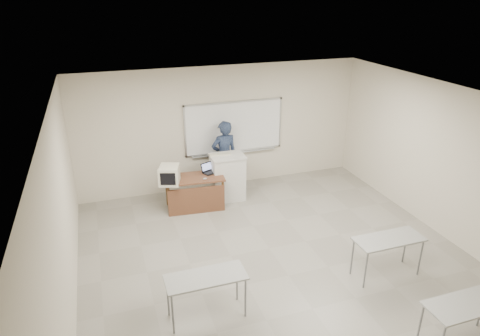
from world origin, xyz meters
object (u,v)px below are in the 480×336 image
object	(u,v)px
whiteboard	(234,128)
instructor_desk	(196,188)
podium	(228,177)
keyboard	(220,154)
laptop	(209,170)
presenter	(224,156)
mouse	(205,179)
crt_monitor	(170,175)

from	to	relation	value
whiteboard	instructor_desk	distance (m)	1.91
podium	keyboard	xyz separation A→B (m)	(-0.15, 0.08, 0.56)
whiteboard	laptop	world-z (taller)	whiteboard
instructor_desk	laptop	size ratio (longest dim) A/B	4.51
whiteboard	laptop	size ratio (longest dim) A/B	8.49
laptop	presenter	bearing A→B (deg)	22.47
presenter	whiteboard	bearing A→B (deg)	-146.37
whiteboard	laptop	bearing A→B (deg)	-136.52
mouse	keyboard	bearing A→B (deg)	21.05
mouse	presenter	world-z (taller)	presenter
laptop	keyboard	bearing A→B (deg)	-4.14
whiteboard	laptop	xyz separation A→B (m)	(-0.86, -0.82, -0.68)
instructor_desk	whiteboard	bearing A→B (deg)	45.77
whiteboard	podium	distance (m)	1.29
crt_monitor	presenter	xyz separation A→B (m)	(1.46, 0.81, -0.06)
whiteboard	instructor_desk	size ratio (longest dim) A/B	1.88
laptop	mouse	distance (m)	0.41
crt_monitor	laptop	xyz separation A→B (m)	(0.95, 0.28, -0.14)
podium	keyboard	size ratio (longest dim) A/B	2.26
instructor_desk	mouse	distance (m)	0.33
podium	laptop	size ratio (longest dim) A/B	3.77
mouse	presenter	xyz separation A→B (m)	(0.71, 0.89, 0.12)
instructor_desk	laptop	world-z (taller)	laptop
crt_monitor	presenter	size ratio (longest dim) A/B	0.27
podium	laptop	xyz separation A→B (m)	(-0.44, -0.02, 0.25)
whiteboard	instructor_desk	world-z (taller)	whiteboard
crt_monitor	mouse	size ratio (longest dim) A/B	5.31
laptop	mouse	world-z (taller)	laptop
instructor_desk	mouse	xyz separation A→B (m)	(0.20, -0.09, 0.24)
mouse	instructor_desk	bearing A→B (deg)	133.79
crt_monitor	keyboard	bearing A→B (deg)	35.60
keyboard	presenter	bearing A→B (deg)	66.85
crt_monitor	presenter	world-z (taller)	presenter
keyboard	crt_monitor	bearing A→B (deg)	-158.43
whiteboard	podium	world-z (taller)	whiteboard
crt_monitor	whiteboard	bearing A→B (deg)	49.68
mouse	crt_monitor	bearing A→B (deg)	152.31
keyboard	presenter	world-z (taller)	presenter
instructor_desk	laptop	xyz separation A→B (m)	(0.40, 0.26, 0.28)
podium	mouse	xyz separation A→B (m)	(-0.64, -0.37, 0.21)
keyboard	whiteboard	bearing A→B (deg)	55.78
whiteboard	presenter	distance (m)	0.74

